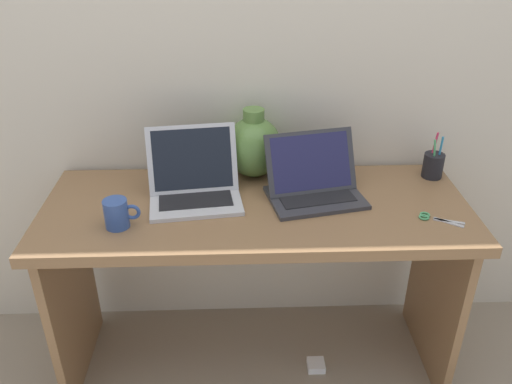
{
  "coord_description": "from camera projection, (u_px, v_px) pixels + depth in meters",
  "views": [
    {
      "loc": [
        -0.06,
        -1.58,
        1.68
      ],
      "look_at": [
        0.0,
        0.0,
        0.8
      ],
      "focal_mm": 36.78,
      "sensor_mm": 36.0,
      "label": 1
    }
  ],
  "objects": [
    {
      "name": "laptop_right",
      "position": [
        313.0,
        181.0,
        1.86
      ],
      "size": [
        0.37,
        0.3,
        0.22
      ],
      "color": "#333338",
      "rests_on": "desk"
    },
    {
      "name": "back_wall",
      "position": [
        253.0,
        52.0,
        1.9
      ],
      "size": [
        4.4,
        0.04,
        2.4
      ],
      "primitive_type": "cube",
      "color": "beige",
      "rests_on": "ground"
    },
    {
      "name": "green_vase",
      "position": [
        254.0,
        146.0,
        1.98
      ],
      "size": [
        0.21,
        0.21,
        0.27
      ],
      "color": "#5B843D",
      "rests_on": "desk"
    },
    {
      "name": "coffee_mug",
      "position": [
        117.0,
        214.0,
        1.69
      ],
      "size": [
        0.12,
        0.08,
        0.1
      ],
      "color": "#335199",
      "rests_on": "desk"
    },
    {
      "name": "pen_cup",
      "position": [
        433.0,
        165.0,
        2.0
      ],
      "size": [
        0.08,
        0.08,
        0.18
      ],
      "color": "black",
      "rests_on": "desk"
    },
    {
      "name": "ground_plane",
      "position": [
        256.0,
        358.0,
        2.2
      ],
      "size": [
        6.0,
        6.0,
        0.0
      ],
      "primitive_type": "plane",
      "color": "gray"
    },
    {
      "name": "scissors",
      "position": [
        433.0,
        218.0,
        1.75
      ],
      "size": [
        0.14,
        0.1,
        0.01
      ],
      "color": "#B7B7BC",
      "rests_on": "desk"
    },
    {
      "name": "desk",
      "position": [
        256.0,
        243.0,
        1.91
      ],
      "size": [
        1.49,
        0.58,
        0.75
      ],
      "color": "olive",
      "rests_on": "ground"
    },
    {
      "name": "laptop_left",
      "position": [
        194.0,
        180.0,
        1.85
      ],
      "size": [
        0.34,
        0.29,
        0.24
      ],
      "color": "silver",
      "rests_on": "desk"
    },
    {
      "name": "power_brick",
      "position": [
        316.0,
        365.0,
        2.15
      ],
      "size": [
        0.07,
        0.07,
        0.03
      ],
      "primitive_type": "cube",
      "color": "white",
      "rests_on": "ground"
    }
  ]
}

